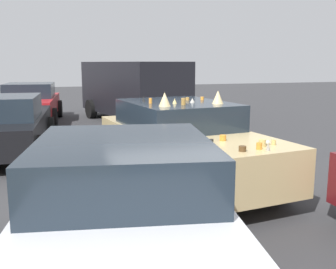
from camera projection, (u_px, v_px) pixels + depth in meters
ground_plane at (184, 183)px, 7.03m from camera, size 60.00×60.00×0.00m
art_car_decorated at (183, 142)px, 6.95m from camera, size 4.50×2.41×1.65m
parked_van_row_back_center at (132, 88)px, 14.20m from camera, size 5.48×3.06×2.15m
parked_sedan_behind_left at (4, 125)px, 9.17m from camera, size 4.66×2.36×1.39m
parked_sedan_row_back_far at (30, 103)px, 13.99m from camera, size 4.52×2.38×1.40m
parked_sedan_near_right at (125, 216)px, 3.67m from camera, size 4.57×2.59×1.42m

